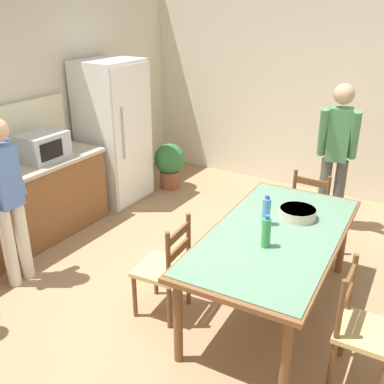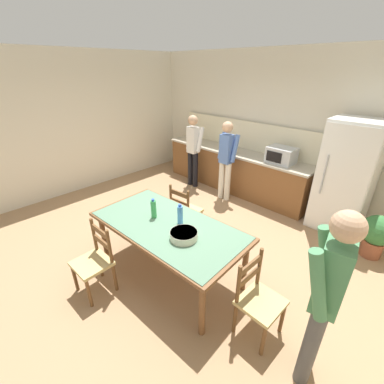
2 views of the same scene
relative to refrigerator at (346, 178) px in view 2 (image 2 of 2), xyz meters
The scene contains 18 objects.
ground_plane 2.81m from the refrigerator, 124.34° to the right, with size 8.32×8.32×0.00m, color #9E7A56.
wall_back 1.65m from the refrigerator, 162.51° to the left, with size 6.52×0.12×2.90m, color beige.
wall_left 5.26m from the refrigerator, 155.28° to the right, with size 0.12×5.20×2.90m, color beige.
kitchen_counter 2.29m from the refrigerator, behind, with size 3.49×0.66×0.90m.
counter_splashback 2.27m from the refrigerator, behind, with size 3.45×0.03×0.60m, color beige.
refrigerator is the anchor object (origin of this frame).
microwave 1.16m from the refrigerator, behind, with size 0.50×0.39×0.30m.
dining_table 3.04m from the refrigerator, 113.58° to the right, with size 2.08×1.12×0.78m.
bottle_near_centre 3.15m from the refrigerator, 117.71° to the right, with size 0.07×0.07×0.27m.
bottle_off_centre 2.87m from the refrigerator, 112.91° to the right, with size 0.07×0.07×0.27m.
serving_bowl 2.96m from the refrigerator, 106.76° to the right, with size 0.32×0.32×0.09m.
chair_head_end 2.75m from the refrigerator, 88.03° to the right, with size 0.41×0.43×0.91m.
chair_side_near_left 3.98m from the refrigerator, 114.28° to the right, with size 0.43×0.41×0.91m.
chair_side_far_left 2.67m from the refrigerator, 130.52° to the right, with size 0.46×0.44×0.91m.
person_at_sink 3.05m from the refrigerator, behind, with size 0.41×0.28×1.63m.
person_at_counter 2.12m from the refrigerator, 166.35° to the right, with size 0.41×0.28×1.63m.
person_by_table 2.83m from the refrigerator, 76.84° to the right, with size 0.34×0.47×1.73m.
potted_plant 0.96m from the refrigerator, 32.68° to the right, with size 0.44×0.44×0.67m.
Camera 2 is at (2.41, -2.30, 2.57)m, focal length 24.00 mm.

